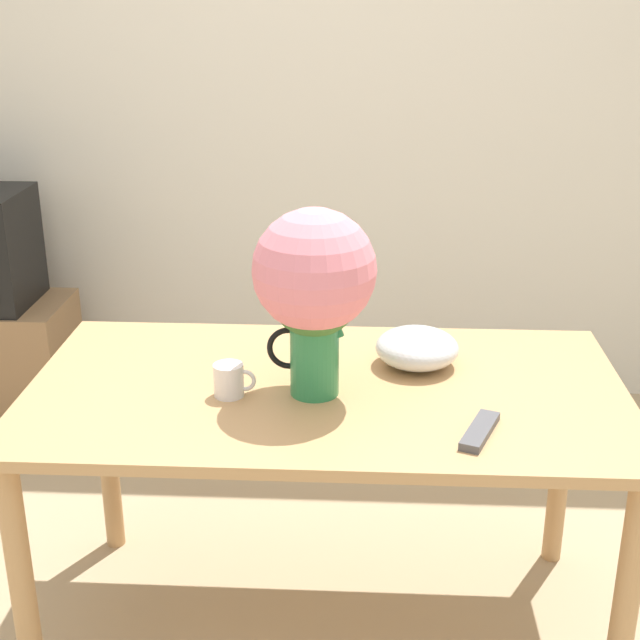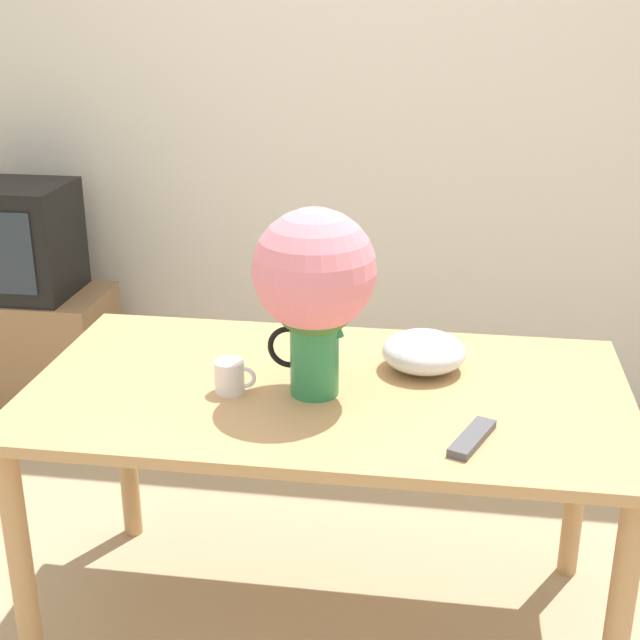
% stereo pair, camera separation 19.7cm
% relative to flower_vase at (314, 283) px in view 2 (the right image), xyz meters
% --- Properties ---
extents(wall_back, '(8.00, 0.05, 2.60)m').
position_rel_flower_vase_xyz_m(wall_back, '(-0.06, 1.68, 0.24)').
color(wall_back, silver).
rests_on(wall_back, ground_plane).
extents(table, '(1.55, 0.85, 0.77)m').
position_rel_flower_vase_xyz_m(table, '(0.03, 0.04, -0.39)').
color(table, tan).
rests_on(table, ground_plane).
extents(flower_vase, '(0.31, 0.31, 0.48)m').
position_rel_flower_vase_xyz_m(flower_vase, '(0.00, 0.00, 0.00)').
color(flower_vase, '#2D844C').
rests_on(flower_vase, table).
extents(coffee_mug, '(0.11, 0.08, 0.09)m').
position_rel_flower_vase_xyz_m(coffee_mug, '(-0.21, -0.03, -0.25)').
color(coffee_mug, white).
rests_on(coffee_mug, table).
extents(white_bowl, '(0.23, 0.23, 0.10)m').
position_rel_flower_vase_xyz_m(white_bowl, '(0.27, 0.19, -0.24)').
color(white_bowl, silver).
rests_on(white_bowl, table).
extents(remote_control, '(0.11, 0.19, 0.02)m').
position_rel_flower_vase_xyz_m(remote_control, '(0.39, -0.21, -0.29)').
color(remote_control, '#4C4C51').
rests_on(remote_control, table).
extents(tv_stand, '(0.78, 0.41, 0.52)m').
position_rel_flower_vase_xyz_m(tv_stand, '(-1.49, 1.28, -0.80)').
color(tv_stand, '#8E6B47').
rests_on(tv_stand, ground_plane).
extents(tv_set, '(0.55, 0.39, 0.46)m').
position_rel_flower_vase_xyz_m(tv_set, '(-1.49, 1.28, -0.31)').
color(tv_set, black).
rests_on(tv_set, tv_stand).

